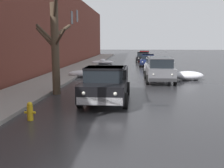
{
  "coord_description": "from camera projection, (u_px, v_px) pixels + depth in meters",
  "views": [
    {
      "loc": [
        0.24,
        -3.9,
        2.91
      ],
      "look_at": [
        -0.8,
        8.54,
        0.93
      ],
      "focal_mm": 42.57,
      "sensor_mm": 36.0,
      "label": 1
    }
  ],
  "objects": [
    {
      "name": "left_sidewalk_slab",
      "position": [
        61.0,
        76.0,
        22.5
      ],
      "size": [
        3.08,
        80.0,
        0.15
      ],
      "primitive_type": "cube",
      "color": "gray",
      "rests_on": "ground"
    },
    {
      "name": "sedan_darkblue_parked_far_down_block",
      "position": [
        148.0,
        60.0,
        32.16
      ],
      "size": [
        2.1,
        4.41,
        1.42
      ],
      "color": "navy",
      "rests_on": "ground"
    },
    {
      "name": "sedan_red_at_far_intersection",
      "position": [
        144.0,
        55.0,
        44.81
      ],
      "size": [
        2.16,
        4.18,
        1.42
      ],
      "color": "red",
      "rests_on": "ground"
    },
    {
      "name": "snow_bank_along_left_kerb",
      "position": [
        163.0,
        62.0,
        34.89
      ],
      "size": [
        2.93,
        1.19,
        0.51
      ],
      "color": "white",
      "rests_on": "ground"
    },
    {
      "name": "snow_bank_mid_block_left",
      "position": [
        85.0,
        74.0,
        22.27
      ],
      "size": [
        2.77,
        1.01,
        0.57
      ],
      "color": "white",
      "rests_on": "ground"
    },
    {
      "name": "brick_townhouse_facade",
      "position": [
        35.0,
        22.0,
        21.97
      ],
      "size": [
        0.63,
        80.0,
        9.08
      ],
      "color": "brown",
      "rests_on": "ground"
    },
    {
      "name": "fire_hydrant",
      "position": [
        30.0,
        111.0,
        9.91
      ],
      "size": [
        0.42,
        0.22,
        0.71
      ],
      "color": "gold",
      "rests_on": "ground"
    },
    {
      "name": "suv_grey_parked_kerbside_close",
      "position": [
        159.0,
        68.0,
        19.46
      ],
      "size": [
        2.07,
        4.63,
        1.82
      ],
      "color": "slate",
      "rests_on": "ground"
    },
    {
      "name": "pickup_truck_black_approaching_near_lane",
      "position": [
        106.0,
        83.0,
        13.1
      ],
      "size": [
        2.27,
        5.29,
        1.76
      ],
      "color": "black",
      "rests_on": "ground"
    },
    {
      "name": "snow_bank_near_corner_right",
      "position": [
        189.0,
        76.0,
        20.5
      ],
      "size": [
        2.34,
        1.33,
        0.69
      ],
      "color": "white",
      "rests_on": "ground"
    },
    {
      "name": "snow_bank_near_corner_left",
      "position": [
        102.0,
        62.0,
        35.48
      ],
      "size": [
        2.95,
        1.39,
        0.71
      ],
      "color": "white",
      "rests_on": "ground"
    },
    {
      "name": "sedan_black_queued_behind_truck",
      "position": [
        142.0,
        57.0,
        39.0
      ],
      "size": [
        1.99,
        4.44,
        1.42
      ],
      "color": "black",
      "rests_on": "ground"
    },
    {
      "name": "bare_tree_second_along_sidewalk",
      "position": [
        55.0,
        45.0,
        14.56
      ],
      "size": [
        2.09,
        2.84,
        5.39
      ],
      "color": "#4C3D2D",
      "rests_on": "ground"
    },
    {
      "name": "sedan_silver_parked_kerbside_mid",
      "position": [
        154.0,
        64.0,
        26.25
      ],
      "size": [
        2.15,
        4.53,
        1.42
      ],
      "color": "#B7B7BC",
      "rests_on": "ground"
    }
  ]
}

